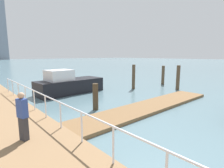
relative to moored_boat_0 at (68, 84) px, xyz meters
name	(u,v)px	position (x,y,z in m)	size (l,w,h in m)	color
ground_plane	(52,93)	(-1.07, 1.03, -0.78)	(300.00, 300.00, 0.00)	slate
floating_dock	(147,107)	(1.48, -7.35, -0.69)	(12.11, 2.00, 0.18)	olive
boardwalk_railing	(136,146)	(-4.22, -11.42, 0.46)	(0.06, 27.09, 1.08)	white
dock_piling_0	(178,78)	(8.67, -5.45, 0.39)	(0.34, 0.34, 2.34)	brown
dock_piling_1	(134,77)	(5.77, -2.38, 0.42)	(0.31, 0.31, 2.39)	brown
dock_piling_2	(95,97)	(-1.03, -5.41, 0.03)	(0.34, 0.34, 1.62)	#473826
dock_piling_3	(163,75)	(10.38, -2.71, 0.28)	(0.33, 0.33, 2.11)	brown
moored_boat_0	(68,84)	(0.00, 0.00, 0.00)	(5.90, 2.47, 2.09)	black
pedestrian_0	(23,116)	(-5.64, -7.59, 0.49)	(0.32, 0.41, 1.68)	#333338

